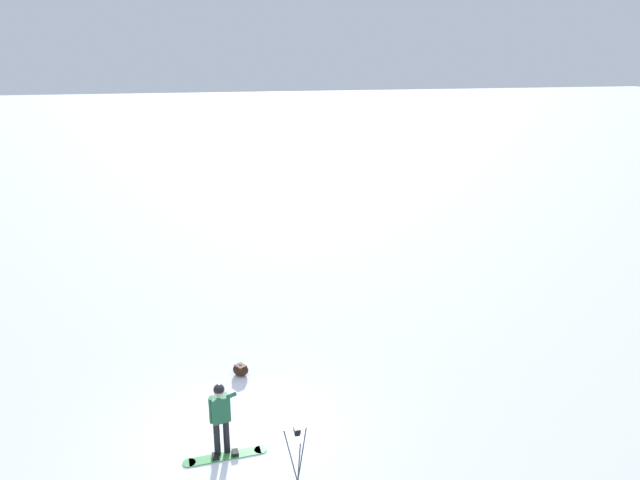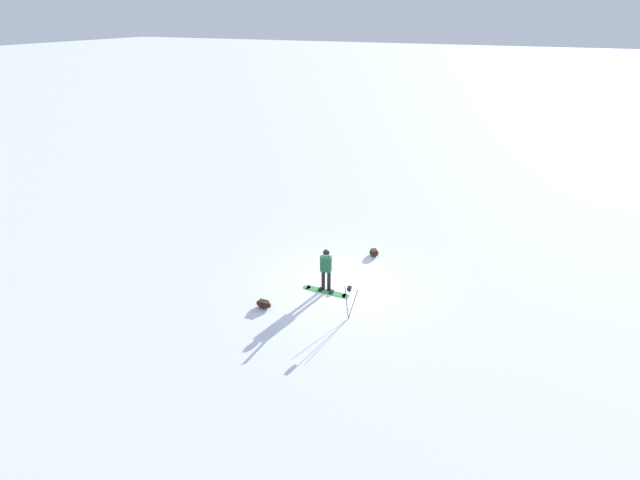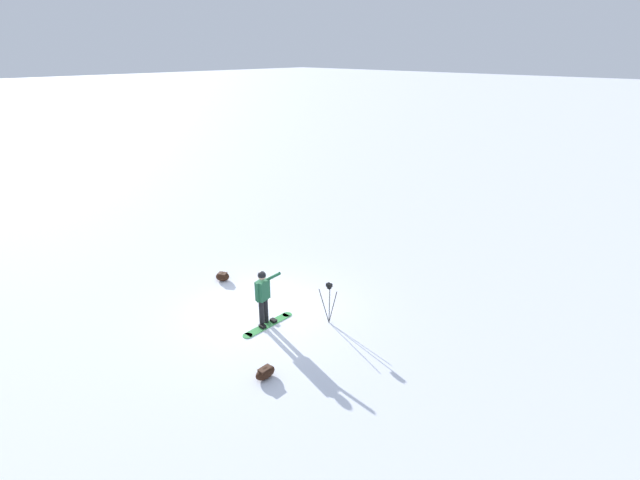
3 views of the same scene
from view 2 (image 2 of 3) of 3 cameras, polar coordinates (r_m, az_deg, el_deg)
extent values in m
plane|color=white|center=(17.51, 2.85, -5.76)|extent=(300.00, 300.00, 0.00)
cylinder|color=black|center=(16.93, 1.15, -5.26)|extent=(0.14, 0.14, 0.86)
cylinder|color=black|center=(16.97, 0.42, -5.18)|extent=(0.14, 0.14, 0.86)
cube|color=#1E5938|center=(16.57, 0.80, -3.08)|extent=(0.45, 0.34, 0.61)
sphere|color=tan|center=(16.34, 0.81, -1.72)|extent=(0.23, 0.23, 0.23)
sphere|color=black|center=(16.33, 0.81, -1.62)|extent=(0.24, 0.24, 0.24)
cylinder|color=#1E5938|center=(16.11, 1.28, -2.30)|extent=(0.20, 0.56, 0.42)
cylinder|color=#1E5938|center=(16.62, 0.14, -2.98)|extent=(0.09, 0.09, 0.61)
cube|color=#3F994C|center=(17.07, 0.77, -6.64)|extent=(1.60, 0.32, 0.02)
cylinder|color=#3F994C|center=(16.85, 3.31, -7.21)|extent=(0.29, 0.29, 0.02)
cylinder|color=#3F994C|center=(17.33, -1.69, -6.08)|extent=(0.29, 0.29, 0.02)
cube|color=black|center=(16.98, 1.47, -6.66)|extent=(0.14, 0.20, 0.08)
cube|color=black|center=(17.11, 0.08, -6.35)|extent=(0.14, 0.20, 0.08)
ellipsoid|color=black|center=(19.56, 6.95, -1.63)|extent=(0.58, 0.62, 0.30)
cube|color=#402618|center=(19.51, 6.97, -1.35)|extent=(0.35, 0.37, 0.08)
cylinder|color=#262628|center=(15.28, 3.51, -8.65)|extent=(0.03, 0.33, 1.17)
cylinder|color=#262628|center=(15.44, 4.26, -8.26)|extent=(0.27, 0.22, 1.17)
cylinder|color=#262628|center=(15.50, 3.44, -8.05)|extent=(0.26, 0.23, 1.17)
cube|color=black|center=(15.05, 3.78, -6.44)|extent=(0.10, 0.10, 0.06)
cube|color=black|center=(15.00, 3.79, -6.19)|extent=(0.12, 0.16, 0.10)
ellipsoid|color=black|center=(16.28, -7.25, -8.17)|extent=(0.58, 0.33, 0.30)
cube|color=#402618|center=(16.22, -7.27, -7.87)|extent=(0.35, 0.20, 0.08)
camera|label=1|loc=(6.70, -49.57, 8.95)|focal=32.75mm
camera|label=3|loc=(13.88, -52.33, 9.52)|focal=26.72mm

